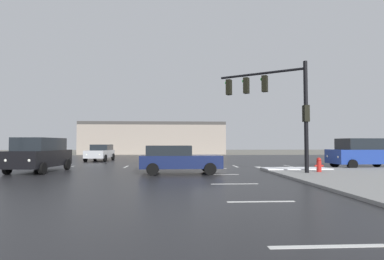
{
  "coord_description": "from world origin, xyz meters",
  "views": [
    {
      "loc": [
        -2.55,
        -23.13,
        1.73
      ],
      "look_at": [
        -0.83,
        6.76,
        2.98
      ],
      "focal_mm": 29.45,
      "sensor_mm": 36.0,
      "label": 1
    }
  ],
  "objects_px": {
    "traffic_signal_mast": "(275,98)",
    "sedan_navy": "(178,159)",
    "suv_black": "(40,154)",
    "sedan_silver": "(100,152)",
    "fire_hydrant": "(319,165)",
    "suv_blue": "(365,153)"
  },
  "relations": [
    {
      "from": "suv_blue",
      "to": "fire_hydrant",
      "type": "bearing_deg",
      "value": 32.27
    },
    {
      "from": "sedan_navy",
      "to": "sedan_silver",
      "type": "distance_m",
      "value": 15.32
    },
    {
      "from": "fire_hydrant",
      "to": "suv_black",
      "type": "bearing_deg",
      "value": 172.04
    },
    {
      "from": "fire_hydrant",
      "to": "sedan_navy",
      "type": "xyz_separation_m",
      "value": [
        -7.83,
        0.56,
        0.32
      ]
    },
    {
      "from": "suv_black",
      "to": "sedan_silver",
      "type": "distance_m",
      "value": 11.79
    },
    {
      "from": "sedan_navy",
      "to": "suv_black",
      "type": "distance_m",
      "value": 8.4
    },
    {
      "from": "traffic_signal_mast",
      "to": "sedan_navy",
      "type": "distance_m",
      "value": 6.55
    },
    {
      "from": "fire_hydrant",
      "to": "suv_blue",
      "type": "distance_m",
      "value": 6.3
    },
    {
      "from": "sedan_silver",
      "to": "sedan_navy",
      "type": "bearing_deg",
      "value": 31.08
    },
    {
      "from": "traffic_signal_mast",
      "to": "suv_blue",
      "type": "xyz_separation_m",
      "value": [
        7.28,
        3.31,
        -3.23
      ]
    },
    {
      "from": "fire_hydrant",
      "to": "sedan_navy",
      "type": "distance_m",
      "value": 7.85
    },
    {
      "from": "fire_hydrant",
      "to": "sedan_navy",
      "type": "relative_size",
      "value": 0.17
    },
    {
      "from": "traffic_signal_mast",
      "to": "sedan_navy",
      "type": "relative_size",
      "value": 1.34
    },
    {
      "from": "suv_black",
      "to": "sedan_silver",
      "type": "xyz_separation_m",
      "value": [
        0.86,
        11.75,
        -0.24
      ]
    },
    {
      "from": "sedan_navy",
      "to": "fire_hydrant",
      "type": "bearing_deg",
      "value": -4.43
    },
    {
      "from": "suv_black",
      "to": "suv_blue",
      "type": "height_order",
      "value": "same"
    },
    {
      "from": "fire_hydrant",
      "to": "sedan_navy",
      "type": "height_order",
      "value": "sedan_navy"
    },
    {
      "from": "suv_blue",
      "to": "suv_black",
      "type": "bearing_deg",
      "value": -0.48
    },
    {
      "from": "sedan_navy",
      "to": "suv_black",
      "type": "relative_size",
      "value": 0.92
    },
    {
      "from": "traffic_signal_mast",
      "to": "suv_black",
      "type": "distance_m",
      "value": 14.27
    },
    {
      "from": "fire_hydrant",
      "to": "sedan_navy",
      "type": "bearing_deg",
      "value": 175.88
    },
    {
      "from": "traffic_signal_mast",
      "to": "suv_black",
      "type": "relative_size",
      "value": 1.23
    }
  ]
}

